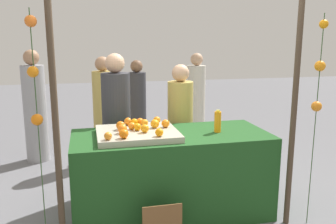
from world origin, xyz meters
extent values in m
plane|color=slate|center=(0.00, 0.00, 0.00)|extent=(24.00, 24.00, 0.00)
cube|color=#1E4C1E|center=(0.00, 0.00, 0.44)|extent=(2.03, 0.88, 0.88)
cube|color=#B2AD99|center=(-0.36, -0.02, 0.91)|extent=(0.80, 0.68, 0.06)
sphere|color=orange|center=(-0.40, 0.03, 0.98)|extent=(0.08, 0.08, 0.08)
sphere|color=orange|center=(-0.42, 0.23, 0.98)|extent=(0.08, 0.08, 0.08)
sphere|color=orange|center=(-0.25, 0.15, 0.98)|extent=(0.07, 0.07, 0.07)
sphere|color=orange|center=(-0.16, 0.05, 0.99)|extent=(0.09, 0.09, 0.09)
sphere|color=orange|center=(-0.18, -0.28, 0.98)|extent=(0.08, 0.08, 0.08)
sphere|color=orange|center=(-0.05, 0.04, 0.98)|extent=(0.08, 0.08, 0.08)
sphere|color=orange|center=(-0.35, 0.20, 0.98)|extent=(0.07, 0.07, 0.07)
sphere|color=orange|center=(-0.29, 0.22, 0.98)|extent=(0.07, 0.07, 0.07)
sphere|color=orange|center=(-0.29, -0.11, 0.98)|extent=(0.08, 0.08, 0.08)
sphere|color=orange|center=(-0.52, -0.28, 0.99)|extent=(0.09, 0.09, 0.09)
sphere|color=orange|center=(-0.66, -0.29, 0.98)|extent=(0.07, 0.07, 0.07)
sphere|color=orange|center=(-0.52, 0.05, 0.99)|extent=(0.09, 0.09, 0.09)
sphere|color=orange|center=(-0.35, -0.02, 0.98)|extent=(0.08, 0.08, 0.08)
sphere|color=orange|center=(-0.51, -0.09, 0.99)|extent=(0.09, 0.09, 0.09)
sphere|color=orange|center=(-0.10, 0.24, 0.98)|extent=(0.08, 0.08, 0.08)
cylinder|color=orange|center=(0.49, -0.04, 0.99)|extent=(0.07, 0.07, 0.22)
cylinder|color=yellow|center=(0.49, -0.04, 1.11)|extent=(0.04, 0.04, 0.02)
cylinder|color=#333338|center=(-0.50, 0.71, 0.73)|extent=(0.34, 0.34, 1.45)
sphere|color=tan|center=(-0.50, 0.71, 1.57)|extent=(0.23, 0.23, 0.23)
cylinder|color=tan|center=(0.27, 0.67, 0.67)|extent=(0.31, 0.31, 1.34)
sphere|color=tan|center=(0.27, 0.67, 1.44)|extent=(0.21, 0.21, 0.21)
cylinder|color=tan|center=(-0.59, 1.80, 0.69)|extent=(0.32, 0.32, 1.38)
sphere|color=#A87A59|center=(-0.59, 1.80, 1.49)|extent=(0.22, 0.22, 0.22)
cylinder|color=#333338|center=(-0.02, 2.38, 0.65)|extent=(0.30, 0.30, 1.30)
sphere|color=brown|center=(-0.02, 2.38, 1.40)|extent=(0.20, 0.20, 0.20)
cylinder|color=#99999E|center=(-1.60, 2.12, 0.73)|extent=(0.34, 0.34, 1.46)
sphere|color=#A87A59|center=(-1.60, 2.12, 1.58)|extent=(0.23, 0.23, 0.23)
cylinder|color=beige|center=(1.06, 2.49, 0.69)|extent=(0.32, 0.32, 1.39)
sphere|color=tan|center=(1.06, 2.49, 1.50)|extent=(0.22, 0.22, 0.22)
cylinder|color=#473828|center=(-1.09, -0.48, 1.10)|extent=(0.06, 0.06, 2.20)
cylinder|color=#473828|center=(1.09, -0.48, 1.10)|extent=(0.06, 0.06, 2.20)
cylinder|color=#2D4C23|center=(-1.22, -0.52, 1.04)|extent=(0.01, 0.01, 2.08)
sphere|color=orange|center=(-1.22, -0.51, 1.98)|extent=(0.09, 0.09, 0.09)
sphere|color=orange|center=(-1.23, -0.53, 1.59)|extent=(0.09, 0.09, 0.09)
sphere|color=orange|center=(-1.23, -0.53, 1.21)|extent=(0.09, 0.09, 0.09)
cylinder|color=#2D4C23|center=(1.30, -0.53, 1.04)|extent=(0.01, 0.01, 2.08)
sphere|color=orange|center=(1.30, -0.53, 1.98)|extent=(0.08, 0.08, 0.08)
sphere|color=orange|center=(1.30, -0.52, 1.59)|extent=(0.10, 0.10, 0.10)
sphere|color=orange|center=(1.29, -0.54, 1.21)|extent=(0.10, 0.10, 0.10)
camera|label=1|loc=(-0.83, -3.44, 1.84)|focal=37.91mm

